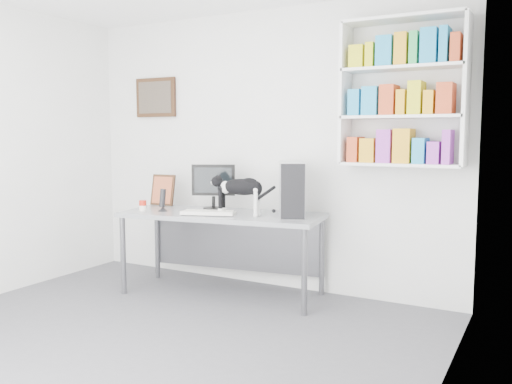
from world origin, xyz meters
TOP-DOWN VIEW (x-y plane):
  - room at (0.00, 0.00)m, footprint 4.01×4.01m
  - bookshelf at (1.40, 1.85)m, footprint 1.03×0.28m
  - wall_art at (-1.30, 1.97)m, footprint 0.52×0.04m
  - desk at (-0.15, 1.48)m, footprint 1.95×0.99m
  - monitor at (-0.34, 1.63)m, footprint 0.46×0.36m
  - keyboard at (-0.19, 1.31)m, footprint 0.52×0.33m
  - pc_tower at (0.50, 1.62)m, footprint 0.41×0.53m
  - speaker at (-0.70, 1.30)m, footprint 0.10×0.10m
  - leaning_print at (-0.96, 1.64)m, footprint 0.27×0.12m
  - soup_can at (-0.87, 1.22)m, footprint 0.08×0.08m
  - cat at (0.08, 1.43)m, footprint 0.57×0.21m

SIDE VIEW (x-z plane):
  - desk at x=-0.15m, z-range 0.00..0.78m
  - keyboard at x=-0.19m, z-range 0.78..0.81m
  - soup_can at x=-0.87m, z-range 0.78..0.88m
  - speaker at x=-0.70m, z-range 0.78..1.00m
  - leaning_print at x=-0.96m, z-range 0.78..1.10m
  - cat at x=0.08m, z-range 0.78..1.12m
  - monitor at x=-0.34m, z-range 0.78..1.22m
  - pc_tower at x=0.50m, z-range 0.78..1.26m
  - room at x=0.00m, z-range 0.00..2.70m
  - bookshelf at x=1.40m, z-range 1.23..2.47m
  - wall_art at x=-1.30m, z-range 1.69..2.11m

